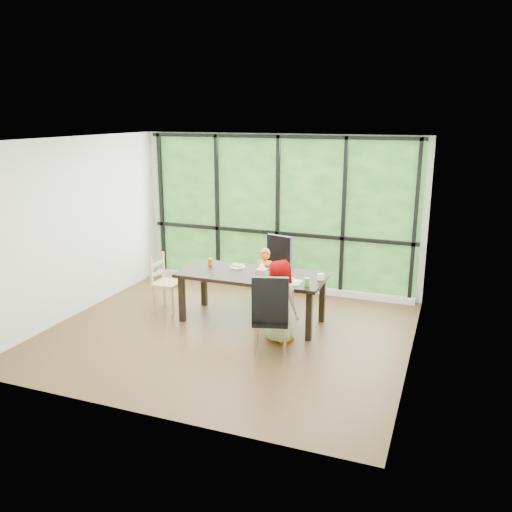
{
  "coord_description": "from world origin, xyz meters",
  "views": [
    {
      "loc": [
        2.87,
        -6.43,
        3.03
      ],
      "look_at": [
        0.26,
        0.44,
        1.05
      ],
      "focal_mm": 37.31,
      "sensor_mm": 36.0,
      "label": 1
    }
  ],
  "objects_px": {
    "orange_cup": "(210,262)",
    "chair_window_leather": "(273,270)",
    "plate_far": "(237,267)",
    "plate_near": "(289,281)",
    "chair_end_beech": "(168,283)",
    "white_mug": "(321,277)",
    "child_toddler": "(265,279)",
    "tissue_box": "(262,273)",
    "chair_interior_leather": "(271,313)",
    "dining_table": "(252,297)",
    "green_cup": "(307,282)",
    "child_older": "(282,301)"
  },
  "relations": [
    {
      "from": "plate_far",
      "to": "orange_cup",
      "type": "distance_m",
      "value": 0.45
    },
    {
      "from": "chair_end_beech",
      "to": "green_cup",
      "type": "relative_size",
      "value": 7.95
    },
    {
      "from": "dining_table",
      "to": "chair_end_beech",
      "type": "bearing_deg",
      "value": -178.44
    },
    {
      "from": "chair_end_beech",
      "to": "white_mug",
      "type": "height_order",
      "value": "chair_end_beech"
    },
    {
      "from": "chair_window_leather",
      "to": "chair_end_beech",
      "type": "height_order",
      "value": "chair_window_leather"
    },
    {
      "from": "chair_interior_leather",
      "to": "tissue_box",
      "type": "height_order",
      "value": "chair_interior_leather"
    },
    {
      "from": "orange_cup",
      "to": "white_mug",
      "type": "height_order",
      "value": "orange_cup"
    },
    {
      "from": "chair_end_beech",
      "to": "orange_cup",
      "type": "relative_size",
      "value": 8.64
    },
    {
      "from": "orange_cup",
      "to": "chair_window_leather",
      "type": "bearing_deg",
      "value": 45.37
    },
    {
      "from": "tissue_box",
      "to": "white_mug",
      "type": "bearing_deg",
      "value": 12.09
    },
    {
      "from": "orange_cup",
      "to": "child_toddler",
      "type": "bearing_deg",
      "value": 26.24
    },
    {
      "from": "dining_table",
      "to": "green_cup",
      "type": "bearing_deg",
      "value": -17.29
    },
    {
      "from": "child_older",
      "to": "child_toddler",
      "type": "bearing_deg",
      "value": -36.14
    },
    {
      "from": "plate_far",
      "to": "plate_near",
      "type": "bearing_deg",
      "value": -22.88
    },
    {
      "from": "dining_table",
      "to": "child_older",
      "type": "bearing_deg",
      "value": -39.62
    },
    {
      "from": "chair_window_leather",
      "to": "chair_interior_leather",
      "type": "distance_m",
      "value": 1.95
    },
    {
      "from": "chair_end_beech",
      "to": "child_toddler",
      "type": "xyz_separation_m",
      "value": [
        1.41,
        0.6,
        0.04
      ]
    },
    {
      "from": "child_toddler",
      "to": "white_mug",
      "type": "bearing_deg",
      "value": -26.69
    },
    {
      "from": "chair_window_leather",
      "to": "green_cup",
      "type": "bearing_deg",
      "value": -38.95
    },
    {
      "from": "chair_interior_leather",
      "to": "green_cup",
      "type": "bearing_deg",
      "value": -132.91
    },
    {
      "from": "child_toddler",
      "to": "chair_end_beech",
      "type": "bearing_deg",
      "value": -156.79
    },
    {
      "from": "chair_interior_leather",
      "to": "child_toddler",
      "type": "distance_m",
      "value": 1.58
    },
    {
      "from": "child_older",
      "to": "chair_window_leather",
      "type": "bearing_deg",
      "value": -42.98
    },
    {
      "from": "green_cup",
      "to": "tissue_box",
      "type": "height_order",
      "value": "tissue_box"
    },
    {
      "from": "child_toddler",
      "to": "child_older",
      "type": "relative_size",
      "value": 0.86
    },
    {
      "from": "plate_far",
      "to": "orange_cup",
      "type": "height_order",
      "value": "orange_cup"
    },
    {
      "from": "green_cup",
      "to": "white_mug",
      "type": "relative_size",
      "value": 1.29
    },
    {
      "from": "plate_near",
      "to": "tissue_box",
      "type": "xyz_separation_m",
      "value": [
        -0.42,
        0.06,
        0.05
      ]
    },
    {
      "from": "green_cup",
      "to": "dining_table",
      "type": "bearing_deg",
      "value": 162.71
    },
    {
      "from": "dining_table",
      "to": "plate_far",
      "type": "height_order",
      "value": "plate_far"
    },
    {
      "from": "chair_interior_leather",
      "to": "child_older",
      "type": "bearing_deg",
      "value": -111.17
    },
    {
      "from": "chair_interior_leather",
      "to": "orange_cup",
      "type": "distance_m",
      "value": 1.77
    },
    {
      "from": "orange_cup",
      "to": "tissue_box",
      "type": "height_order",
      "value": "tissue_box"
    },
    {
      "from": "plate_near",
      "to": "chair_interior_leather",
      "type": "bearing_deg",
      "value": -91.36
    },
    {
      "from": "child_toddler",
      "to": "green_cup",
      "type": "xyz_separation_m",
      "value": [
        0.91,
        -0.85,
        0.31
      ]
    },
    {
      "from": "green_cup",
      "to": "white_mug",
      "type": "height_order",
      "value": "green_cup"
    },
    {
      "from": "dining_table",
      "to": "chair_interior_leather",
      "type": "relative_size",
      "value": 2.0
    },
    {
      "from": "dining_table",
      "to": "tissue_box",
      "type": "xyz_separation_m",
      "value": [
        0.2,
        -0.12,
        0.44
      ]
    },
    {
      "from": "child_older",
      "to": "tissue_box",
      "type": "distance_m",
      "value": 0.64
    },
    {
      "from": "orange_cup",
      "to": "tissue_box",
      "type": "relative_size",
      "value": 0.73
    },
    {
      "from": "chair_window_leather",
      "to": "plate_near",
      "type": "bearing_deg",
      "value": -46.55
    },
    {
      "from": "chair_interior_leather",
      "to": "white_mug",
      "type": "height_order",
      "value": "chair_interior_leather"
    },
    {
      "from": "chair_end_beech",
      "to": "dining_table",
      "type": "bearing_deg",
      "value": -88.76
    },
    {
      "from": "chair_end_beech",
      "to": "child_toddler",
      "type": "height_order",
      "value": "child_toddler"
    },
    {
      "from": "dining_table",
      "to": "tissue_box",
      "type": "relative_size",
      "value": 15.06
    },
    {
      "from": "tissue_box",
      "to": "green_cup",
      "type": "bearing_deg",
      "value": -12.74
    },
    {
      "from": "white_mug",
      "to": "chair_window_leather",
      "type": "bearing_deg",
      "value": 138.51
    },
    {
      "from": "child_toddler",
      "to": "green_cup",
      "type": "bearing_deg",
      "value": -42.94
    },
    {
      "from": "white_mug",
      "to": "tissue_box",
      "type": "xyz_separation_m",
      "value": [
        -0.82,
        -0.18,
        0.02
      ]
    },
    {
      "from": "chair_window_leather",
      "to": "white_mug",
      "type": "relative_size",
      "value": 12.29
    }
  ]
}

